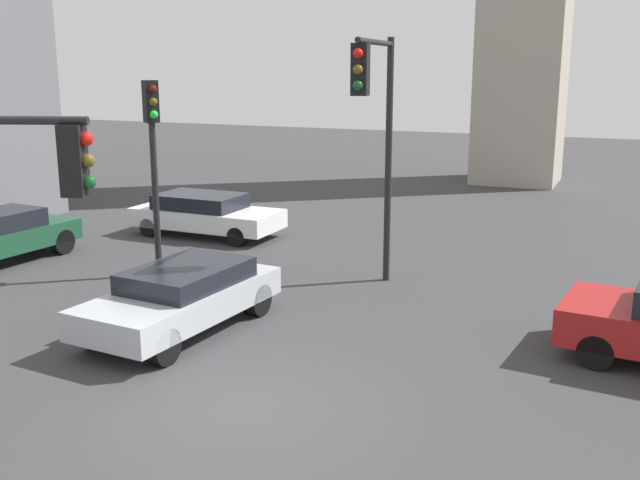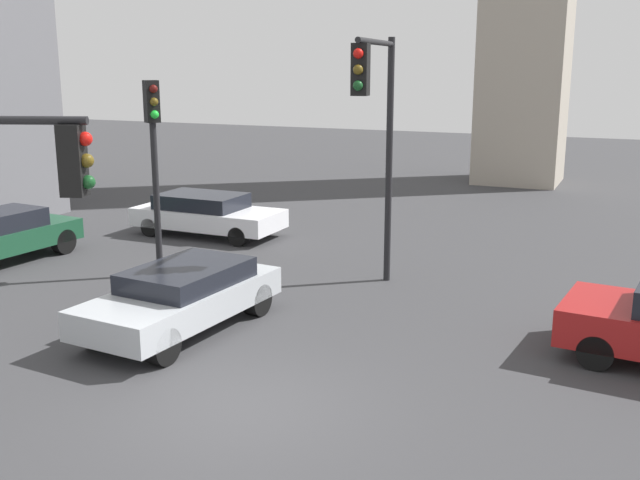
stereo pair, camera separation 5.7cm
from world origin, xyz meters
TOP-DOWN VIEW (x-y plane):
  - ground_plane at (0.00, 0.00)m, footprint 96.42×96.42m
  - traffic_light_0 at (-5.60, 5.74)m, footprint 0.48×0.45m
  - traffic_light_2 at (-0.05, 6.21)m, footprint 0.63×3.36m
  - car_1 at (-10.17, 5.12)m, footprint 1.93×4.12m
  - car_2 at (-2.80, 2.62)m, footprint 2.28×4.62m
  - car_4 at (-6.96, 10.08)m, footprint 4.62×2.00m

SIDE VIEW (x-z plane):
  - ground_plane at x=0.00m, z-range 0.00..0.00m
  - car_4 at x=-6.96m, z-range 0.04..1.33m
  - car_2 at x=-2.80m, z-range 0.06..1.36m
  - car_1 at x=-10.17m, z-range 0.05..1.46m
  - traffic_light_0 at x=-5.60m, z-range 0.97..5.79m
  - traffic_light_2 at x=-0.05m, z-range 1.26..7.07m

